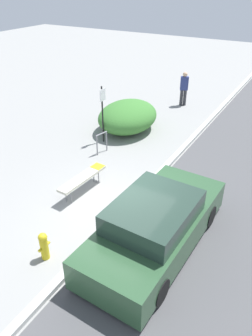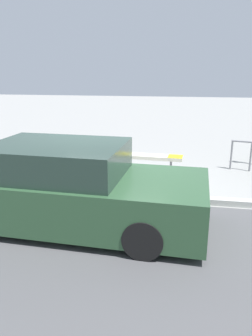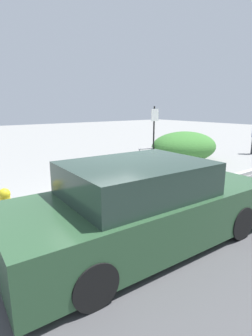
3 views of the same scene
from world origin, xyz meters
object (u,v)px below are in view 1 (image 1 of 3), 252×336
(bike_rack, at_px, (102,141))
(sign_post, at_px, (103,109))
(pedestrian, at_px, (184,88))
(bench, at_px, (83,178))
(fire_hydrant, at_px, (44,245))
(parked_car_near, at_px, (156,225))

(bike_rack, relative_size, sign_post, 0.36)
(pedestrian, bearing_deg, bench, -113.86)
(pedestrian, bearing_deg, sign_post, -127.31)
(fire_hydrant, distance_m, parked_car_near, 2.72)
(bike_rack, height_order, sign_post, sign_post)
(fire_hydrant, bearing_deg, bench, 17.95)
(sign_post, distance_m, fire_hydrant, 6.57)
(fire_hydrant, bearing_deg, parked_car_near, -50.81)
(pedestrian, height_order, parked_car_near, pedestrian)
(fire_hydrant, relative_size, parked_car_near, 0.16)
(bench, height_order, sign_post, sign_post)
(bike_rack, height_order, pedestrian, pedestrian)
(bench, xyz_separation_m, sign_post, (3.33, 1.44, 0.88))
(bike_rack, height_order, parked_car_near, parked_car_near)
(sign_post, xyz_separation_m, fire_hydrant, (-6.06, -2.33, -0.98))
(bike_rack, relative_size, pedestrian, 0.48)
(bench, distance_m, bike_rack, 2.66)
(sign_post, height_order, fire_hydrant, sign_post)
(bench, relative_size, parked_car_near, 0.40)
(bench, bearing_deg, parked_car_near, -105.06)
(sign_post, height_order, pedestrian, sign_post)
(bike_rack, xyz_separation_m, fire_hydrant, (-5.21, -1.84, -0.09))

